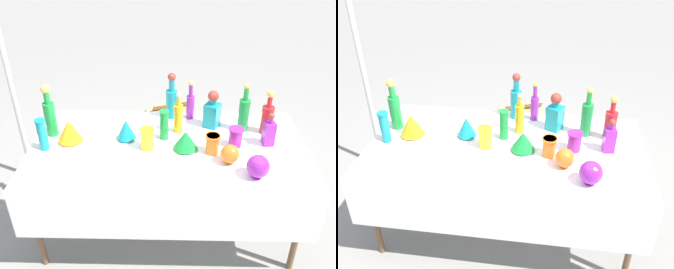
# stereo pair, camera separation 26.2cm
# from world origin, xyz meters

# --- Properties ---
(ground_plane) EXTENTS (40.00, 40.00, 0.00)m
(ground_plane) POSITION_xyz_m (0.00, 0.00, 0.00)
(ground_plane) COLOR gray
(display_table) EXTENTS (1.97, 1.04, 0.76)m
(display_table) POSITION_xyz_m (0.00, -0.04, 0.70)
(display_table) COLOR white
(display_table) RESTS_ON ground
(tall_bottle_0) EXTENTS (0.09, 0.09, 0.35)m
(tall_bottle_0) POSITION_xyz_m (0.73, 0.21, 0.89)
(tall_bottle_0) COLOR red
(tall_bottle_0) RESTS_ON display_table
(tall_bottle_1) EXTENTS (0.08, 0.08, 0.39)m
(tall_bottle_1) POSITION_xyz_m (0.56, 0.24, 0.91)
(tall_bottle_1) COLOR #198C38
(tall_bottle_1) RESTS_ON display_table
(tall_bottle_2) EXTENTS (0.06, 0.06, 0.32)m
(tall_bottle_2) POSITION_xyz_m (0.17, 0.43, 0.89)
(tall_bottle_2) COLOR purple
(tall_bottle_2) RESTS_ON display_table
(tall_bottle_3) EXTENTS (0.08, 0.08, 0.41)m
(tall_bottle_3) POSITION_xyz_m (-0.87, 0.15, 0.93)
(tall_bottle_3) COLOR #198C38
(tall_bottle_3) RESTS_ON display_table
(tall_bottle_4) EXTENTS (0.07, 0.07, 0.33)m
(tall_bottle_4) POSITION_xyz_m (0.07, 0.21, 0.89)
(tall_bottle_4) COLOR orange
(tall_bottle_4) RESTS_ON display_table
(tall_bottle_5) EXTENTS (0.09, 0.09, 0.38)m
(tall_bottle_5) POSITION_xyz_m (0.02, 0.44, 0.92)
(tall_bottle_5) COLOR teal
(tall_bottle_5) RESTS_ON display_table
(square_decanter_0) EXTENTS (0.09, 0.09, 0.25)m
(square_decanter_0) POSITION_xyz_m (0.72, 0.05, 0.86)
(square_decanter_0) COLOR purple
(square_decanter_0) RESTS_ON display_table
(square_decanter_1) EXTENTS (0.14, 0.14, 0.30)m
(square_decanter_1) POSITION_xyz_m (0.33, 0.29, 0.89)
(square_decanter_1) COLOR teal
(square_decanter_1) RESTS_ON display_table
(slender_vase_0) EXTENTS (0.11, 0.11, 0.14)m
(slender_vase_0) POSITION_xyz_m (0.31, -0.07, 0.84)
(slender_vase_0) COLOR orange
(slender_vase_0) RESTS_ON display_table
(slender_vase_1) EXTENTS (0.10, 0.10, 0.16)m
(slender_vase_1) POSITION_xyz_m (-0.14, -0.03, 0.84)
(slender_vase_1) COLOR yellow
(slender_vase_1) RESTS_ON display_table
(slender_vase_2) EXTENTS (0.11, 0.11, 0.14)m
(slender_vase_2) POSITION_xyz_m (0.48, 0.02, 0.84)
(slender_vase_2) COLOR purple
(slender_vase_2) RESTS_ON display_table
(slender_vase_3) EXTENTS (0.07, 0.07, 0.23)m
(slender_vase_3) POSITION_xyz_m (-0.03, 0.11, 0.88)
(slender_vase_3) COLOR #198C38
(slender_vase_3) RESTS_ON display_table
(slender_vase_4) EXTENTS (0.08, 0.08, 0.24)m
(slender_vase_4) POSITION_xyz_m (-0.87, -0.05, 0.88)
(slender_vase_4) COLOR teal
(slender_vase_4) RESTS_ON display_table
(fluted_vase_0) EXTENTS (0.18, 0.18, 0.17)m
(fluted_vase_0) POSITION_xyz_m (-0.71, 0.05, 0.85)
(fluted_vase_0) COLOR orange
(fluted_vase_0) RESTS_ON display_table
(fluted_vase_1) EXTENTS (0.14, 0.14, 0.16)m
(fluted_vase_1) POSITION_xyz_m (-0.31, 0.10, 0.84)
(fluted_vase_1) COLOR teal
(fluted_vase_1) RESTS_ON display_table
(fluted_vase_2) EXTENTS (0.17, 0.17, 0.14)m
(fluted_vase_2) POSITION_xyz_m (0.12, -0.03, 0.84)
(fluted_vase_2) COLOR #198C38
(fluted_vase_2) RESTS_ON display_table
(round_bowl_0) EXTENTS (0.15, 0.15, 0.16)m
(round_bowl_0) POSITION_xyz_m (0.57, -0.34, 0.84)
(round_bowl_0) COLOR purple
(round_bowl_0) RESTS_ON display_table
(round_bowl_1) EXTENTS (0.13, 0.13, 0.14)m
(round_bowl_1) POSITION_xyz_m (0.42, -0.19, 0.83)
(round_bowl_1) COLOR orange
(round_bowl_1) RESTS_ON display_table
(price_tag_left) EXTENTS (0.05, 0.02, 0.04)m
(price_tag_left) POSITION_xyz_m (-0.59, -0.43, 0.78)
(price_tag_left) COLOR white
(price_tag_left) RESTS_ON display_table
(price_tag_center) EXTENTS (0.05, 0.02, 0.03)m
(price_tag_center) POSITION_xyz_m (-0.28, -0.43, 0.78)
(price_tag_center) COLOR white
(price_tag_center) RESTS_ON display_table
(cardboard_box_behind_left) EXTENTS (0.56, 0.54, 0.42)m
(cardboard_box_behind_left) POSITION_xyz_m (0.00, 1.25, 0.17)
(cardboard_box_behind_left) COLOR tan
(cardboard_box_behind_left) RESTS_ON ground
(canopy_pole) EXTENTS (0.18, 0.18, 2.26)m
(canopy_pole) POSITION_xyz_m (-1.32, 0.60, 0.87)
(canopy_pole) COLOR silver
(canopy_pole) RESTS_ON ground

